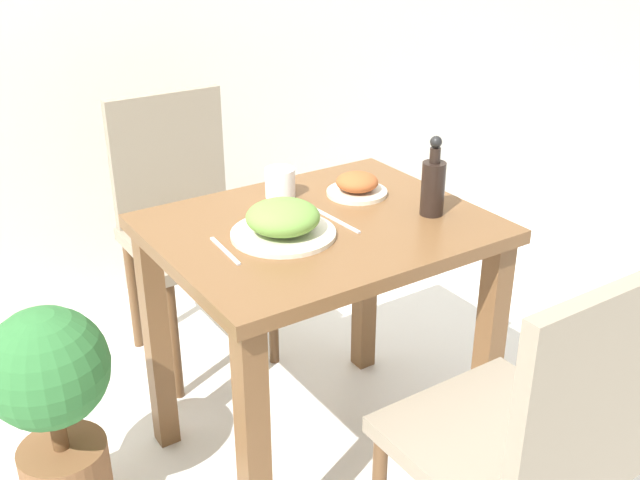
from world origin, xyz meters
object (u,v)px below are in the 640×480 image
chair_near (534,437)px  drink_cup (280,183)px  chair_far (186,214)px  food_plate (283,221)px  potted_plant_left (54,405)px  sauce_bottle (433,185)px  side_plate (357,185)px

chair_near → drink_cup: 0.95m
chair_far → food_plate: bearing=-94.1°
chair_far → potted_plant_left: bearing=-136.5°
sauce_bottle → potted_plant_left: bearing=165.8°
chair_near → potted_plant_left: chair_near is taller
potted_plant_left → chair_far: bearing=43.5°
side_plate → sauce_bottle: bearing=-69.6°
chair_near → chair_far: same height
sauce_bottle → chair_near: bearing=-110.9°
chair_far → side_plate: bearing=-67.3°
side_plate → sauce_bottle: size_ratio=0.80×
chair_near → sauce_bottle: bearing=-110.9°
chair_far → food_plate: 0.79m
chair_near → food_plate: chair_near is taller
chair_near → side_plate: chair_near is taller
food_plate → side_plate: bearing=21.7°
side_plate → drink_cup: size_ratio=2.04×
chair_near → chair_far: (-0.11, 1.43, 0.00)m
chair_near → potted_plant_left: (-0.74, 0.84, -0.15)m
chair_far → sauce_bottle: bearing=-67.9°
chair_near → food_plate: bearing=-76.3°
chair_near → side_plate: bearing=-100.1°
side_plate → potted_plant_left: size_ratio=0.27×
sauce_bottle → potted_plant_left: 1.09m
drink_cup → potted_plant_left: (-0.70, -0.08, -0.41)m
sauce_bottle → side_plate: bearing=110.4°
drink_cup → sauce_bottle: bearing=-50.3°
sauce_bottle → drink_cup: bearing=129.7°
chair_near → food_plate: 0.75m
chair_near → sauce_bottle: 0.70m
chair_far → drink_cup: 0.58m
side_plate → drink_cup: 0.21m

